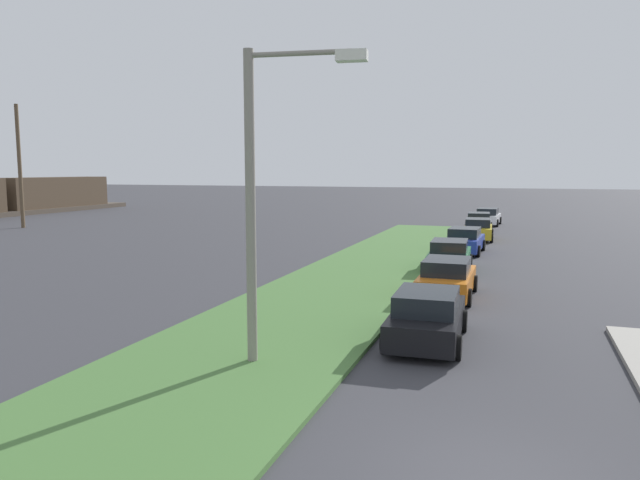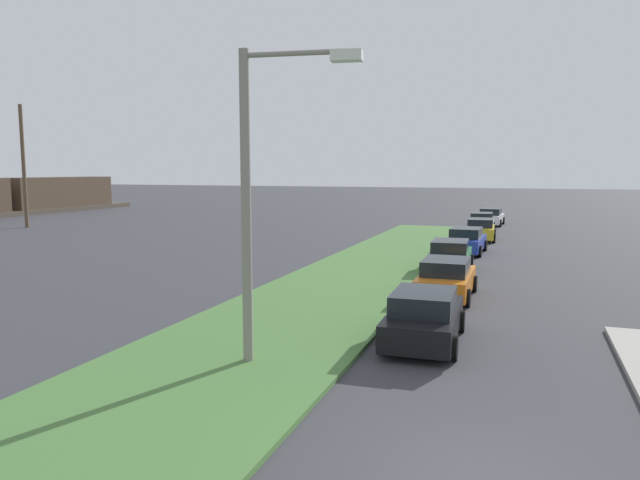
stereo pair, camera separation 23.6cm
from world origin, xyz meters
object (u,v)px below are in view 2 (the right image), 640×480
object	(u,v)px
parked_car_green	(450,256)
parked_car_yellow	(480,230)
parked_car_silver	(481,222)
parked_car_blue	(466,241)
parked_car_white	(491,217)
parked_car_black	(424,317)
streetlight	(260,185)
distant_utility_pole	(24,167)
parked_car_orange	(446,279)

from	to	relation	value
parked_car_green	parked_car_yellow	xyz separation A→B (m)	(13.05, -0.44, 0.00)
parked_car_yellow	parked_car_silver	size ratio (longest dim) A/B	0.99
parked_car_blue	parked_car_white	distance (m)	18.09
parked_car_black	parked_car_blue	xyz separation A→B (m)	(18.24, 0.58, 0.00)
parked_car_green	parked_car_blue	size ratio (longest dim) A/B	1.00
streetlight	parked_car_green	bearing A→B (deg)	-9.93
parked_car_black	distant_utility_pole	world-z (taller)	distant_utility_pole
parked_car_white	distant_utility_pole	world-z (taller)	distant_utility_pole
parked_car_orange	streetlight	xyz separation A→B (m)	(-9.24, 3.23, 3.67)
parked_car_black	parked_car_white	xyz separation A→B (m)	(36.33, 0.22, 0.00)
parked_car_green	parked_car_blue	distance (m)	6.29
parked_car_black	parked_car_green	size ratio (longest dim) A/B	1.00
parked_car_yellow	streetlight	distance (m)	28.63
parked_car_black	parked_car_green	distance (m)	11.97
parked_car_white	streetlight	distance (m)	39.84
parked_car_white	distant_utility_pole	distance (m)	39.19
parked_car_orange	streetlight	distance (m)	10.46
parked_car_white	parked_car_silver	bearing A→B (deg)	179.19
parked_car_silver	distant_utility_pole	size ratio (longest dim) A/B	0.44
parked_car_black	parked_car_silver	distance (m)	30.79
parked_car_silver	parked_car_orange	bearing A→B (deg)	177.81
distant_utility_pole	parked_car_yellow	bearing A→B (deg)	-84.60
parked_car_black	streetlight	distance (m)	5.95
parked_car_blue	parked_car_silver	world-z (taller)	same
parked_car_silver	parked_car_black	bearing A→B (deg)	177.91
parked_car_black	distant_utility_pole	distance (m)	42.45
parked_car_black	parked_car_yellow	world-z (taller)	same
parked_car_orange	parked_car_green	world-z (taller)	same
parked_car_orange	parked_car_blue	bearing A→B (deg)	2.18
parked_car_green	parked_car_orange	bearing A→B (deg)	-176.92
parked_car_blue	parked_car_white	size ratio (longest dim) A/B	0.99
streetlight	distant_utility_pole	size ratio (longest dim) A/B	0.75
parked_car_blue	parked_car_silver	xyz separation A→B (m)	(12.55, 0.04, 0.00)
parked_car_blue	parked_car_silver	bearing A→B (deg)	2.54
parked_car_green	distant_utility_pole	bearing A→B (deg)	72.40
parked_car_white	streetlight	xyz separation A→B (m)	(-39.55, 3.17, 3.67)
parked_car_green	parked_car_yellow	bearing A→B (deg)	-4.36
parked_car_green	distant_utility_pole	world-z (taller)	distant_utility_pole
parked_car_blue	parked_car_white	bearing A→B (deg)	1.21
parked_car_black	parked_car_orange	distance (m)	6.02
parked_car_black	parked_car_yellow	bearing A→B (deg)	-1.24
parked_car_black	parked_car_silver	size ratio (longest dim) A/B	0.99
parked_car_blue	parked_car_yellow	size ratio (longest dim) A/B	1.00
parked_car_silver	streetlight	bearing A→B (deg)	172.09
parked_car_orange	parked_car_white	xyz separation A→B (m)	(30.30, 0.06, 0.00)
parked_car_black	streetlight	size ratio (longest dim) A/B	0.58
parked_car_black	parked_car_white	world-z (taller)	same
parked_car_green	streetlight	world-z (taller)	streetlight
parked_car_yellow	streetlight	world-z (taller)	streetlight
parked_car_blue	distant_utility_pole	distance (m)	36.12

